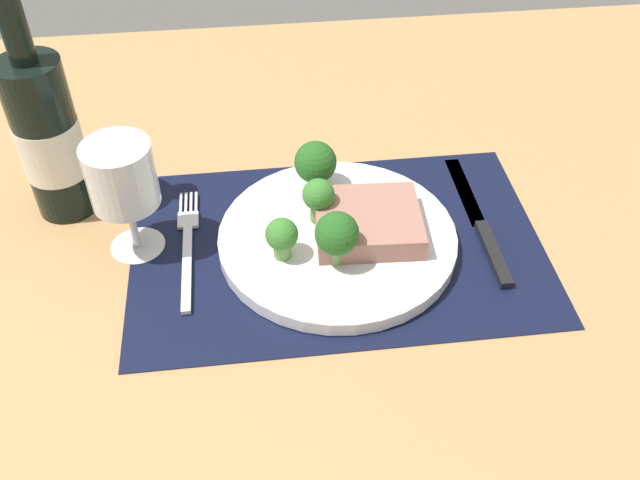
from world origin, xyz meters
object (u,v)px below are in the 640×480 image
(steak, at_px, (368,221))
(wine_bottle, at_px, (48,135))
(fork, at_px, (187,246))
(wine_glass, at_px, (122,181))
(knife, at_px, (482,227))
(plate, at_px, (337,239))

(steak, relative_size, wine_bottle, 0.39)
(fork, bearing_deg, wine_bottle, 146.25)
(steak, distance_m, fork, 0.20)
(fork, height_order, wine_glass, wine_glass)
(wine_bottle, bearing_deg, knife, -12.16)
(fork, xyz_separation_m, knife, (0.33, -0.01, 0.00))
(plate, bearing_deg, wine_bottle, 160.70)
(knife, height_order, wine_glass, wine_glass)
(plate, relative_size, knife, 1.15)
(steak, xyz_separation_m, fork, (-0.20, 0.01, -0.03))
(fork, xyz_separation_m, wine_bottle, (-0.14, 0.09, 0.10))
(fork, bearing_deg, wine_glass, 168.06)
(plate, xyz_separation_m, steak, (0.03, 0.00, 0.02))
(fork, bearing_deg, steak, -3.58)
(plate, relative_size, fork, 1.38)
(steak, relative_size, wine_glass, 0.83)
(plate, bearing_deg, knife, 1.81)
(steak, height_order, wine_glass, wine_glass)
(knife, distance_m, wine_bottle, 0.50)
(plate, height_order, wine_bottle, wine_bottle)
(fork, relative_size, wine_glass, 1.40)
(steak, bearing_deg, plate, -175.68)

